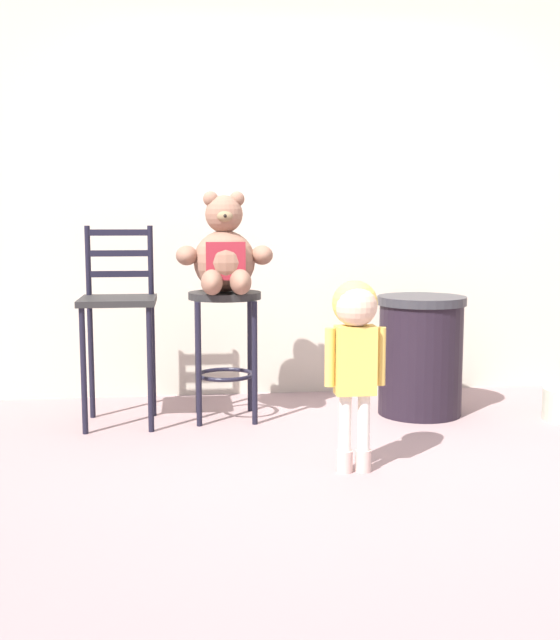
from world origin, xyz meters
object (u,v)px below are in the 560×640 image
Objects in this scene: bar_stool_with_teddy at (225,327)px; child_walking at (355,334)px; teddy_bear at (225,256)px; trash_bin at (421,355)px; bar_chair_empty at (119,310)px.

bar_stool_with_teddy is 0.84× the size of child_walking.
teddy_bear is at bearing 7.82° from child_walking.
teddy_bear reaches higher than trash_bin.
trash_bin is (0.63, 1.02, -0.29)m from child_walking.
child_walking is (0.54, -1.02, -0.31)m from teddy_bear.
bar_chair_empty is at bearing 28.46° from child_walking.
bar_chair_empty reaches higher than bar_stool_with_teddy.
child_walking is 1.23m from trash_bin.
trash_bin is at bearing -0.19° from teddy_bear.
teddy_bear is 1.31m from trash_bin.
child_walking is at bearing -41.52° from bar_chair_empty.
teddy_bear is at bearing -90.00° from bar_stool_with_teddy.
teddy_bear is 1.19m from child_walking.
bar_chair_empty is (-1.77, -0.01, 0.29)m from trash_bin.
bar_stool_with_teddy is at bearing 178.39° from trash_bin.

